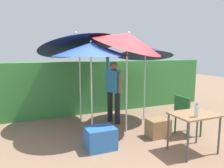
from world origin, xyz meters
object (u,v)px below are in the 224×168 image
at_px(umbrella_orange, 78,40).
at_px(person_vendor, 114,87).
at_px(chair_plastic, 186,113).
at_px(crate_cardboard, 158,128).
at_px(umbrella_navy, 91,49).
at_px(bottle_water, 197,111).
at_px(umbrella_yellow, 128,40).
at_px(folding_table, 194,118).
at_px(umbrella_rainbow, 144,51).
at_px(cooler_box, 100,138).

xyz_separation_m(umbrella_orange, person_vendor, (0.83, -0.38, -1.20)).
distance_m(chair_plastic, crate_cardboard, 0.70).
bearing_deg(umbrella_navy, bottle_water, -52.08).
relative_size(umbrella_yellow, folding_table, 3.23).
relative_size(umbrella_rainbow, crate_cardboard, 4.64).
bearing_deg(bottle_water, cooler_box, 145.81).
xyz_separation_m(umbrella_yellow, umbrella_navy, (-0.82, 0.12, -0.21)).
bearing_deg(chair_plastic, umbrella_rainbow, 100.97).
bearing_deg(cooler_box, crate_cardboard, 2.47).
bearing_deg(person_vendor, umbrella_yellow, -86.19).
xyz_separation_m(umbrella_orange, umbrella_yellow, (0.87, -1.06, -0.02)).
relative_size(umbrella_yellow, cooler_box, 4.66).
xyz_separation_m(umbrella_orange, folding_table, (1.50, -2.48, -1.49)).
height_order(cooler_box, crate_cardboard, cooler_box).
bearing_deg(umbrella_yellow, crate_cardboard, -51.11).
bearing_deg(umbrella_navy, crate_cardboard, -28.48).
distance_m(person_vendor, bottle_water, 2.34).
relative_size(umbrella_orange, cooler_box, 4.79).
bearing_deg(person_vendor, crate_cardboard, -68.06).
xyz_separation_m(umbrella_yellow, folding_table, (0.63, -1.42, -1.47)).
distance_m(umbrella_rainbow, folding_table, 2.36).
relative_size(umbrella_orange, folding_table, 3.32).
height_order(umbrella_navy, folding_table, umbrella_navy).
bearing_deg(crate_cardboard, cooler_box, -177.53).
distance_m(umbrella_yellow, crate_cardboard, 2.05).
xyz_separation_m(umbrella_rainbow, crate_cardboard, (-0.34, -1.17, -1.66)).
height_order(cooler_box, folding_table, folding_table).
height_order(umbrella_yellow, bottle_water, umbrella_yellow).
xyz_separation_m(crate_cardboard, folding_table, (0.17, -0.85, 0.44)).
height_order(umbrella_rainbow, chair_plastic, umbrella_rainbow).
relative_size(umbrella_navy, person_vendor, 1.11).
xyz_separation_m(umbrella_navy, chair_plastic, (1.88, -0.88, -1.38)).
xyz_separation_m(person_vendor, crate_cardboard, (0.51, -1.26, -0.74)).
bearing_deg(cooler_box, person_vendor, 57.11).
bearing_deg(chair_plastic, folding_table, -123.07).
xyz_separation_m(umbrella_orange, crate_cardboard, (1.33, -1.64, -1.93)).
bearing_deg(bottle_water, folding_table, 55.34).
relative_size(cooler_box, bottle_water, 2.31).
distance_m(umbrella_orange, umbrella_yellow, 1.38).
relative_size(umbrella_yellow, person_vendor, 1.38).
bearing_deg(person_vendor, cooler_box, -122.89).
bearing_deg(crate_cardboard, umbrella_yellow, 128.89).
height_order(umbrella_rainbow, bottle_water, umbrella_rainbow).
height_order(umbrella_navy, bottle_water, umbrella_navy).
bearing_deg(crate_cardboard, folding_table, -78.76).
height_order(umbrella_yellow, crate_cardboard, umbrella_yellow).
height_order(umbrella_navy, cooler_box, umbrella_navy).
bearing_deg(umbrella_rainbow, umbrella_orange, 164.45).
distance_m(person_vendor, chair_plastic, 1.87).
relative_size(umbrella_yellow, crate_cardboard, 5.50).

